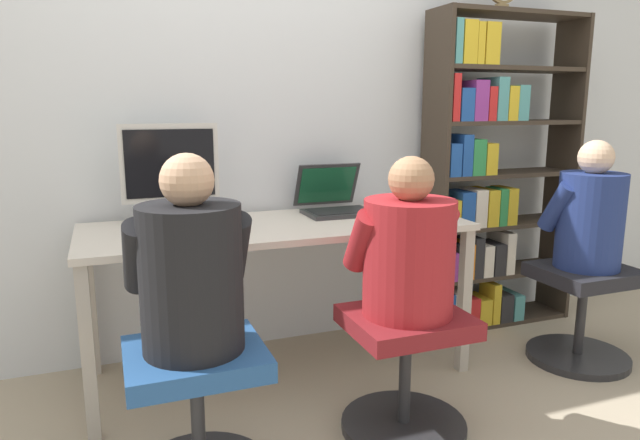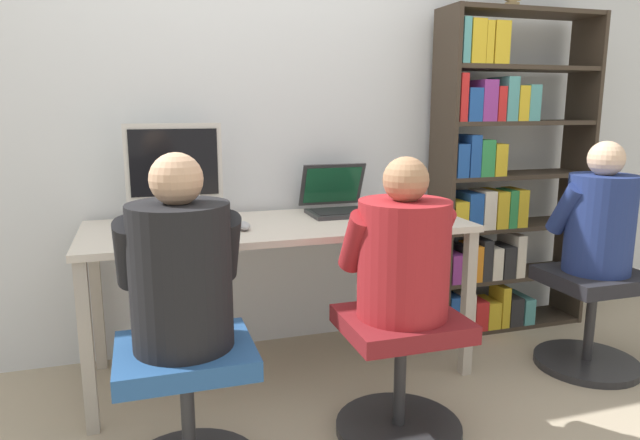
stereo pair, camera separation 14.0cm
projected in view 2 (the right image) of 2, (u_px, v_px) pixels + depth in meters
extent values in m
plane|color=tan|center=(300.00, 404.00, 2.52)|extent=(14.00, 14.00, 0.00)
cube|color=silver|center=(259.00, 105.00, 2.97)|extent=(10.00, 0.05, 2.60)
cube|color=beige|center=(279.00, 226.00, 2.70)|extent=(1.79, 0.69, 0.03)
cube|color=#ADA497|center=(87.00, 349.00, 2.24)|extent=(0.05, 0.05, 0.72)
cube|color=#ADA497|center=(468.00, 304.00, 2.74)|extent=(0.05, 0.05, 0.72)
cube|color=#ADA497|center=(97.00, 299.00, 2.81)|extent=(0.05, 0.05, 0.72)
cube|color=#ADA497|center=(411.00, 270.00, 3.31)|extent=(0.05, 0.05, 0.72)
cylinder|color=beige|center=(177.00, 220.00, 2.75)|extent=(0.21, 0.21, 0.01)
cylinder|color=beige|center=(176.00, 209.00, 2.74)|extent=(0.04, 0.04, 0.09)
cube|color=beige|center=(174.00, 162.00, 2.69)|extent=(0.45, 0.02, 0.36)
cube|color=black|center=(174.00, 163.00, 2.68)|extent=(0.41, 0.01, 0.31)
cube|color=#2D2D30|center=(343.00, 213.00, 2.91)|extent=(0.35, 0.25, 0.02)
cube|color=black|center=(343.00, 211.00, 2.90)|extent=(0.30, 0.19, 0.00)
cube|color=#2D2D30|center=(332.00, 184.00, 3.05)|extent=(0.35, 0.11, 0.23)
cube|color=#144C2D|center=(332.00, 185.00, 3.04)|extent=(0.30, 0.09, 0.19)
cube|color=silver|center=(181.00, 232.00, 2.46)|extent=(0.44, 0.14, 0.02)
cube|color=#BAB8AD|center=(181.00, 229.00, 2.46)|extent=(0.41, 0.11, 0.00)
ellipsoid|color=#99999E|center=(244.00, 226.00, 2.55)|extent=(0.06, 0.11, 0.04)
cylinder|color=#262628|center=(188.00, 417.00, 1.98)|extent=(0.05, 0.05, 0.39)
cube|color=#234C84|center=(185.00, 355.00, 1.94)|extent=(0.46, 0.40, 0.07)
cylinder|color=#262628|center=(398.00, 427.00, 2.30)|extent=(0.51, 0.51, 0.04)
cylinder|color=#262628|center=(400.00, 378.00, 2.26)|extent=(0.05, 0.05, 0.39)
cube|color=maroon|center=(402.00, 323.00, 2.22)|extent=(0.46, 0.40, 0.07)
cylinder|color=black|center=(181.00, 276.00, 1.88)|extent=(0.34, 0.34, 0.49)
sphere|color=tan|center=(176.00, 179.00, 1.82)|extent=(0.17, 0.17, 0.17)
cylinder|color=black|center=(129.00, 254.00, 1.89)|extent=(0.09, 0.22, 0.28)
cylinder|color=black|center=(226.00, 247.00, 1.98)|extent=(0.09, 0.22, 0.28)
cylinder|color=maroon|center=(403.00, 259.00, 2.17)|extent=(0.35, 0.35, 0.45)
sphere|color=#A87A56|center=(406.00, 180.00, 2.11)|extent=(0.17, 0.17, 0.17)
cylinder|color=maroon|center=(357.00, 241.00, 2.16)|extent=(0.10, 0.21, 0.26)
cylinder|color=maroon|center=(435.00, 236.00, 2.26)|extent=(0.10, 0.21, 0.26)
cube|color=#382D23|center=(442.00, 178.00, 3.14)|extent=(0.02, 0.27, 1.81)
cube|color=#382D23|center=(577.00, 172.00, 3.41)|extent=(0.02, 0.27, 1.81)
cube|color=#382D23|center=(502.00, 321.00, 3.45)|extent=(0.89, 0.26, 0.02)
cube|color=#382D23|center=(506.00, 274.00, 3.39)|extent=(0.89, 0.26, 0.02)
cube|color=#382D23|center=(509.00, 226.00, 3.33)|extent=(0.89, 0.26, 0.02)
cube|color=#382D23|center=(512.00, 175.00, 3.28)|extent=(0.89, 0.26, 0.02)
cube|color=#382D23|center=(516.00, 123.00, 3.22)|extent=(0.89, 0.26, 0.02)
cube|color=#382D23|center=(519.00, 68.00, 3.16)|extent=(0.89, 0.26, 0.02)
cube|color=#382D23|center=(523.00, 12.00, 3.10)|extent=(0.89, 0.26, 0.02)
cube|color=#1E4C9E|center=(447.00, 311.00, 3.29)|extent=(0.07, 0.21, 0.22)
cube|color=silver|center=(461.00, 310.00, 3.30)|extent=(0.08, 0.18, 0.23)
cube|color=red|center=(472.00, 311.00, 3.34)|extent=(0.08, 0.21, 0.17)
cube|color=gold|center=(486.00, 312.00, 3.35)|extent=(0.08, 0.18, 0.16)
cube|color=gold|center=(499.00, 305.00, 3.35)|extent=(0.05, 0.15, 0.24)
cube|color=#262628|center=(507.00, 307.00, 3.41)|extent=(0.09, 0.21, 0.17)
cube|color=teal|center=(519.00, 307.00, 3.45)|extent=(0.07, 0.22, 0.15)
cube|color=#8C338C|center=(452.00, 267.00, 3.21)|extent=(0.08, 0.16, 0.16)
cube|color=#262628|center=(463.00, 263.00, 3.23)|extent=(0.05, 0.16, 0.20)
cube|color=orange|center=(470.00, 261.00, 3.26)|extent=(0.05, 0.20, 0.20)
cube|color=#262628|center=(479.00, 257.00, 3.28)|extent=(0.06, 0.20, 0.23)
cube|color=silver|center=(488.00, 260.00, 3.31)|extent=(0.07, 0.21, 0.18)
cube|color=#262628|center=(502.00, 260.00, 3.32)|extent=(0.08, 0.18, 0.19)
cube|color=silver|center=(511.00, 253.00, 3.35)|extent=(0.06, 0.21, 0.25)
cube|color=gold|center=(454.00, 215.00, 3.16)|extent=(0.08, 0.18, 0.17)
cube|color=#1E4C9E|center=(468.00, 210.00, 3.19)|extent=(0.09, 0.19, 0.21)
cube|color=silver|center=(482.00, 209.00, 3.21)|extent=(0.08, 0.18, 0.21)
cube|color=gold|center=(492.00, 208.00, 3.26)|extent=(0.07, 0.22, 0.21)
cube|color=#2D8C47|center=(506.00, 208.00, 3.24)|extent=(0.05, 0.15, 0.21)
cube|color=gold|center=(514.00, 207.00, 3.27)|extent=(0.07, 0.18, 0.21)
cube|color=#1E4C9E|center=(456.00, 160.00, 3.10)|extent=(0.07, 0.17, 0.18)
cube|color=#1E4C9E|center=(468.00, 155.00, 3.12)|extent=(0.06, 0.18, 0.23)
cube|color=#2D8C47|center=(481.00, 158.00, 3.13)|extent=(0.08, 0.15, 0.20)
cube|color=gold|center=(493.00, 159.00, 3.17)|extent=(0.07, 0.17, 0.18)
cube|color=red|center=(456.00, 98.00, 3.03)|extent=(0.04, 0.17, 0.25)
cube|color=#1E4C9E|center=(465.00, 105.00, 3.08)|extent=(0.08, 0.23, 0.18)
cube|color=#8C338C|center=(479.00, 101.00, 3.10)|extent=(0.09, 0.23, 0.22)
cube|color=red|center=(494.00, 104.00, 3.10)|extent=(0.05, 0.16, 0.18)
cube|color=teal|center=(502.00, 99.00, 3.13)|extent=(0.07, 0.21, 0.24)
cube|color=gold|center=(516.00, 103.00, 3.14)|extent=(0.06, 0.16, 0.19)
cube|color=teal|center=(524.00, 103.00, 3.18)|extent=(0.07, 0.20, 0.19)
cube|color=teal|center=(458.00, 41.00, 2.98)|extent=(0.04, 0.18, 0.23)
cube|color=gold|center=(470.00, 42.00, 3.00)|extent=(0.08, 0.18, 0.22)
cube|color=gold|center=(479.00, 44.00, 3.03)|extent=(0.04, 0.21, 0.22)
cube|color=gold|center=(493.00, 44.00, 3.04)|extent=(0.09, 0.18, 0.22)
cube|color=olive|center=(512.00, 4.00, 2.99)|extent=(0.07, 0.03, 0.02)
cylinder|color=#262628|center=(586.00, 362.00, 2.89)|extent=(0.51, 0.51, 0.04)
cylinder|color=#262628|center=(590.00, 323.00, 2.84)|extent=(0.05, 0.05, 0.39)
cube|color=black|center=(594.00, 278.00, 2.80)|extent=(0.46, 0.40, 0.07)
cylinder|color=navy|center=(600.00, 224.00, 2.75)|extent=(0.31, 0.31, 0.48)
sphere|color=beige|center=(606.00, 159.00, 2.68)|extent=(0.17, 0.17, 0.17)
cylinder|color=navy|center=(566.00, 209.00, 2.75)|extent=(0.09, 0.21, 0.27)
cylinder|color=navy|center=(615.00, 206.00, 2.84)|extent=(0.09, 0.21, 0.27)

